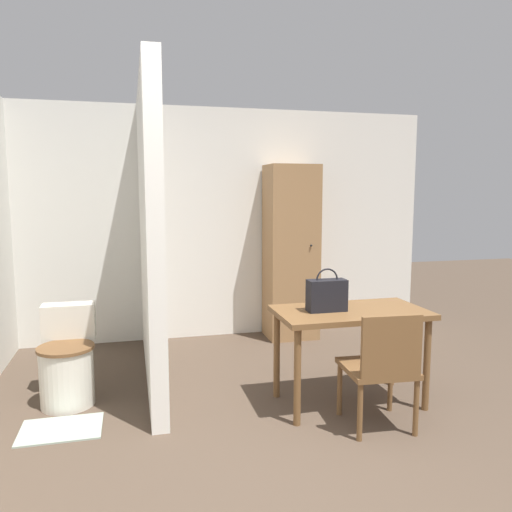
# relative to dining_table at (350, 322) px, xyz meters

# --- Properties ---
(wall_back) EXTENTS (4.99, 0.12, 2.50)m
(wall_back) POSITION_rel_dining_table_xyz_m (-0.74, 2.11, 0.61)
(wall_back) COLOR silver
(wall_back) RESTS_ON ground_plane
(partition_wall) EXTENTS (0.12, 2.21, 2.50)m
(partition_wall) POSITION_rel_dining_table_xyz_m (-1.42, 0.94, 0.61)
(partition_wall) COLOR silver
(partition_wall) RESTS_ON ground_plane
(dining_table) EXTENTS (1.12, 0.62, 0.73)m
(dining_table) POSITION_rel_dining_table_xyz_m (0.00, 0.00, 0.00)
(dining_table) COLOR brown
(dining_table) RESTS_ON ground_plane
(wooden_chair) EXTENTS (0.48, 0.48, 0.83)m
(wooden_chair) POSITION_rel_dining_table_xyz_m (0.03, -0.45, -0.18)
(wooden_chair) COLOR brown
(wooden_chair) RESTS_ON ground_plane
(toilet) EXTENTS (0.42, 0.56, 0.72)m
(toilet) POSITION_rel_dining_table_xyz_m (-2.08, 0.55, -0.33)
(toilet) COLOR silver
(toilet) RESTS_ON ground_plane
(handbag) EXTENTS (0.29, 0.12, 0.32)m
(handbag) POSITION_rel_dining_table_xyz_m (-0.19, 0.01, 0.21)
(handbag) COLOR black
(handbag) RESTS_ON dining_table
(wooden_cabinet) EXTENTS (0.54, 0.47, 1.89)m
(wooden_cabinet) POSITION_rel_dining_table_xyz_m (0.12, 1.80, 0.31)
(wooden_cabinet) COLOR #997047
(wooden_cabinet) RESTS_ON ground_plane
(bath_mat) EXTENTS (0.53, 0.39, 0.01)m
(bath_mat) POSITION_rel_dining_table_xyz_m (-2.08, 0.07, -0.63)
(bath_mat) COLOR #99A899
(bath_mat) RESTS_ON ground_plane
(space_heater) EXTENTS (0.32, 0.19, 0.43)m
(space_heater) POSITION_rel_dining_table_xyz_m (0.91, 0.85, -0.42)
(space_heater) COLOR #BCBCC1
(space_heater) RESTS_ON ground_plane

